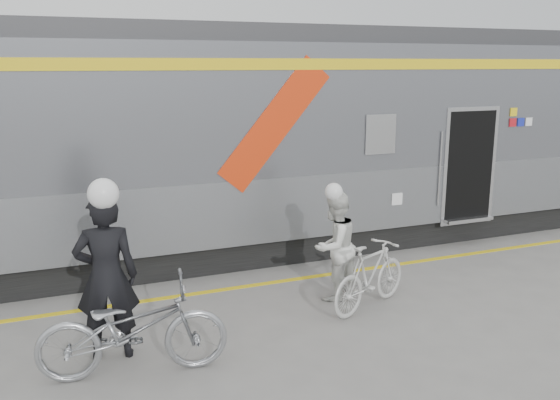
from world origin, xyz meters
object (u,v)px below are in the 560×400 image
man (106,277)px  woman (334,246)px  bicycle_left (133,329)px  bicycle_right (370,276)px

man → woman: man is taller
man → bicycle_left: size_ratio=0.95×
bicycle_left → woman: size_ratio=1.30×
man → bicycle_left: 0.74m
man → bicycle_right: man is taller
man → bicycle_left: man is taller
bicycle_left → woman: bearing=-61.0°
bicycle_right → man: bearing=67.1°
woman → bicycle_left: bearing=-3.6°
bicycle_left → bicycle_right: 3.49m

